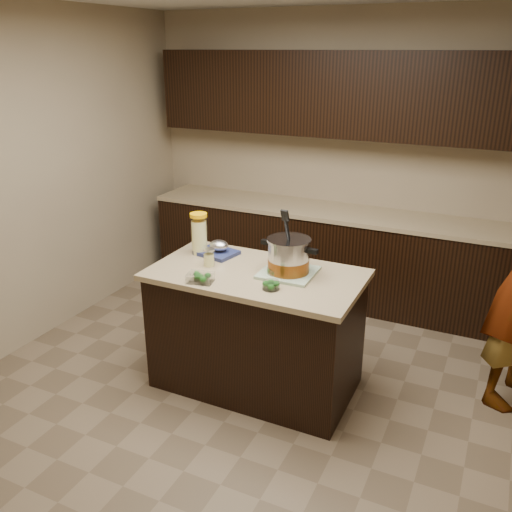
# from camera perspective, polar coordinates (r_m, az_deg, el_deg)

# --- Properties ---
(ground_plane) EXTENTS (4.00, 4.00, 0.00)m
(ground_plane) POSITION_cam_1_polar(r_m,az_deg,el_deg) (4.16, 0.00, -13.22)
(ground_plane) COLOR brown
(ground_plane) RESTS_ON ground
(room_shell) EXTENTS (4.04, 4.04, 2.72)m
(room_shell) POSITION_cam_1_polar(r_m,az_deg,el_deg) (3.49, 0.00, 10.70)
(room_shell) COLOR tan
(room_shell) RESTS_ON ground
(back_cabinets) EXTENTS (3.60, 0.63, 2.33)m
(back_cabinets) POSITION_cam_1_polar(r_m,az_deg,el_deg) (5.25, 8.21, 5.37)
(back_cabinets) COLOR black
(back_cabinets) RESTS_ON ground
(island) EXTENTS (1.46, 0.81, 0.90)m
(island) POSITION_cam_1_polar(r_m,az_deg,el_deg) (3.92, 0.00, -7.76)
(island) COLOR black
(island) RESTS_ON ground
(dish_towel) EXTENTS (0.37, 0.37, 0.02)m
(dish_towel) POSITION_cam_1_polar(r_m,az_deg,el_deg) (3.70, 3.41, -1.75)
(dish_towel) COLOR #608F60
(dish_towel) RESTS_ON island
(stock_pot) EXTENTS (0.42, 0.32, 0.42)m
(stock_pot) POSITION_cam_1_polar(r_m,az_deg,el_deg) (3.66, 3.45, -0.18)
(stock_pot) COLOR #B7B7BC
(stock_pot) RESTS_ON dish_towel
(lemonade_pitcher) EXTENTS (0.13, 0.13, 0.31)m
(lemonade_pitcher) POSITION_cam_1_polar(r_m,az_deg,el_deg) (4.04, -6.00, 2.18)
(lemonade_pitcher) COLOR #E5E08C
(lemonade_pitcher) RESTS_ON island
(mason_jar) EXTENTS (0.11, 0.11, 0.14)m
(mason_jar) POSITION_cam_1_polar(r_m,az_deg,el_deg) (3.83, -4.98, -0.18)
(mason_jar) COLOR #E5E08C
(mason_jar) RESTS_ON island
(broccoli_tub_left) EXTENTS (0.12, 0.12, 0.06)m
(broccoli_tub_left) POSITION_cam_1_polar(r_m,az_deg,el_deg) (3.65, 2.13, -1.76)
(broccoli_tub_left) COLOR silver
(broccoli_tub_left) RESTS_ON island
(broccoli_tub_right) EXTENTS (0.13, 0.13, 0.05)m
(broccoli_tub_right) POSITION_cam_1_polar(r_m,az_deg,el_deg) (3.46, 1.58, -3.13)
(broccoli_tub_right) COLOR silver
(broccoli_tub_right) RESTS_ON island
(broccoli_tub_rect) EXTENTS (0.19, 0.15, 0.06)m
(broccoli_tub_rect) POSITION_cam_1_polar(r_m,az_deg,el_deg) (3.58, -5.88, -2.33)
(broccoli_tub_rect) COLOR silver
(broccoli_tub_rect) RESTS_ON island
(blue_tray) EXTENTS (0.32, 0.28, 0.11)m
(blue_tray) POSITION_cam_1_polar(r_m,az_deg,el_deg) (4.04, -4.04, 0.64)
(blue_tray) COLOR navy
(blue_tray) RESTS_ON island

